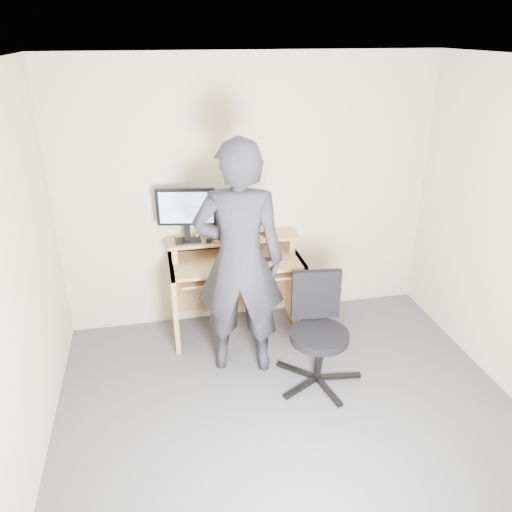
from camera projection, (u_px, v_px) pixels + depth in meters
name	position (u px, v px, depth m)	size (l,w,h in m)	color
ground	(299.00, 434.00, 3.59)	(3.50, 3.50, 0.00)	#55555A
back_wall	(250.00, 195.00, 4.63)	(3.50, 0.02, 2.50)	#BBB595
ceiling	(317.00, 63.00, 2.55)	(3.50, 3.50, 0.02)	white
desk	(234.00, 275.00, 4.68)	(1.20, 0.60, 0.91)	tan
monitor	(186.00, 210.00, 4.37)	(0.52, 0.15, 0.50)	black
external_drive	(215.00, 227.00, 4.55)	(0.07, 0.13, 0.20)	black
travel_mug	(244.00, 228.00, 4.58)	(0.07, 0.07, 0.16)	silver
smartphone	(266.00, 234.00, 4.63)	(0.07, 0.13, 0.01)	black
charger	(209.00, 241.00, 4.46)	(0.04, 0.04, 0.04)	black
headphones	(204.00, 236.00, 4.59)	(0.16, 0.16, 0.02)	silver
keyboard	(245.00, 271.00, 4.50)	(0.46, 0.18, 0.03)	black
mouse	(267.00, 259.00, 4.48)	(0.10, 0.06, 0.04)	black
office_chair	(318.00, 326.00, 3.99)	(0.70, 0.71, 0.89)	black
person	(239.00, 261.00, 3.94)	(0.72, 0.47, 1.97)	black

